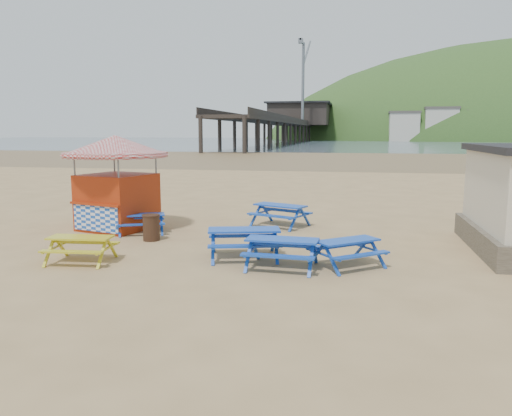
% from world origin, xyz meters
% --- Properties ---
extents(ground, '(400.00, 400.00, 0.00)m').
position_xyz_m(ground, '(0.00, 0.00, 0.00)').
color(ground, tan).
rests_on(ground, ground).
extents(wet_sand, '(400.00, 400.00, 0.00)m').
position_xyz_m(wet_sand, '(0.00, 55.00, 0.00)').
color(wet_sand, brown).
rests_on(wet_sand, ground).
extents(sea, '(400.00, 400.00, 0.00)m').
position_xyz_m(sea, '(0.00, 170.00, 0.01)').
color(sea, '#475865').
rests_on(sea, ground).
extents(picnic_table_blue_a, '(2.01, 1.84, 0.68)m').
position_xyz_m(picnic_table_blue_a, '(-4.06, 1.39, 0.34)').
color(picnic_table_blue_a, '#1134A5').
rests_on(picnic_table_blue_a, ground).
extents(picnic_table_blue_b, '(2.42, 2.22, 0.82)m').
position_xyz_m(picnic_table_blue_b, '(0.54, 3.62, 0.41)').
color(picnic_table_blue_b, '#1134A5').
rests_on(picnic_table_blue_b, ground).
extents(picnic_table_blue_d, '(1.94, 1.60, 0.78)m').
position_xyz_m(picnic_table_blue_d, '(1.44, -2.15, 0.39)').
color(picnic_table_blue_d, '#1134A5').
rests_on(picnic_table_blue_d, ground).
extents(picnic_table_blue_e, '(2.34, 2.07, 0.84)m').
position_xyz_m(picnic_table_blue_e, '(0.24, -1.33, 0.42)').
color(picnic_table_blue_e, '#1134A5').
rests_on(picnic_table_blue_e, ground).
extents(picnic_table_blue_f, '(2.21, 2.16, 0.72)m').
position_xyz_m(picnic_table_blue_f, '(3.11, -1.66, 0.36)').
color(picnic_table_blue_f, '#1134A5').
rests_on(picnic_table_blue_f, ground).
extents(picnic_table_yellow, '(1.82, 1.52, 0.71)m').
position_xyz_m(picnic_table_yellow, '(-4.04, -2.62, 0.36)').
color(picnic_table_yellow, '#ACB11B').
rests_on(picnic_table_yellow, ground).
extents(ice_cream_kiosk, '(4.71, 4.71, 3.42)m').
position_xyz_m(ice_cream_kiosk, '(-5.21, 1.98, 2.15)').
color(ice_cream_kiosk, '#9B290C').
rests_on(ice_cream_kiosk, ground).
extents(litter_bin, '(0.58, 0.58, 0.86)m').
position_xyz_m(litter_bin, '(-3.24, 0.34, 0.44)').
color(litter_bin, '#3B2015').
rests_on(litter_bin, ground).
extents(pier, '(24.00, 220.00, 39.29)m').
position_xyz_m(pier, '(-17.99, 178.23, 5.46)').
color(pier, black).
rests_on(pier, ground).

